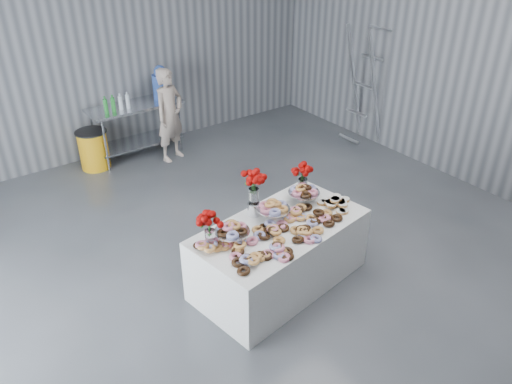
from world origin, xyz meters
TOP-DOWN VIEW (x-y plane):
  - ground at (0.00, 0.00)m, footprint 9.00×9.00m
  - room_walls at (-0.27, 0.07)m, footprint 8.04×9.04m
  - display_table at (0.24, 0.16)m, footprint 2.03×1.27m
  - prep_table at (0.37, 4.10)m, footprint 1.50×0.60m
  - donut_mounds at (0.24, 0.11)m, footprint 1.90×1.06m
  - cake_stand_left at (-0.32, 0.23)m, footprint 0.36×0.36m
  - cake_stand_mid at (0.27, 0.32)m, footprint 0.36×0.36m
  - cake_stand_right at (0.76, 0.39)m, footprint 0.36×0.36m
  - danish_pile at (1.01, 0.12)m, footprint 0.48×0.48m
  - bouquet_left at (-0.54, 0.30)m, footprint 0.26×0.26m
  - bouquet_right at (0.89, 0.56)m, footprint 0.26×0.26m
  - bouquet_center at (0.14, 0.50)m, footprint 0.26×0.26m
  - water_jug at (0.87, 4.10)m, footprint 0.28×0.28m
  - drink_bottles at (0.05, 4.00)m, footprint 0.54×0.08m
  - person at (0.77, 3.68)m, footprint 0.65×0.53m
  - trash_barrel at (-0.40, 4.10)m, footprint 0.49×0.49m
  - stepladder at (3.75, 2.31)m, footprint 0.79×0.52m

SIDE VIEW (x-z plane):
  - ground at x=0.00m, z-range 0.00..0.00m
  - trash_barrel at x=-0.40m, z-range 0.00..0.63m
  - display_table at x=0.24m, z-range 0.00..0.75m
  - prep_table at x=0.37m, z-range 0.17..1.07m
  - person at x=0.77m, z-range 0.00..1.52m
  - donut_mounds at x=0.24m, z-range 0.75..0.84m
  - danish_pile at x=1.01m, z-range 0.75..0.86m
  - cake_stand_left at x=-0.32m, z-range 0.80..0.98m
  - cake_stand_mid at x=0.27m, z-range 0.80..0.98m
  - cake_stand_right at x=0.76m, z-range 0.80..0.98m
  - drink_bottles at x=0.05m, z-range 0.90..1.17m
  - stepladder at x=3.75m, z-range 0.01..2.07m
  - bouquet_left at x=-0.54m, z-range 0.84..1.26m
  - bouquet_right at x=0.89m, z-range 0.84..1.26m
  - bouquet_center at x=0.14m, z-range 0.84..1.41m
  - water_jug at x=0.87m, z-range 0.87..1.43m
  - room_walls at x=-0.27m, z-range 0.63..4.65m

